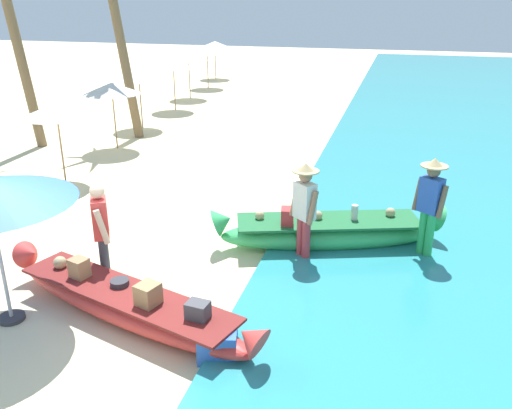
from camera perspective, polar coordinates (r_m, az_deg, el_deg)
ground_plane at (r=8.28m, az=-17.87°, el=-10.71°), size 80.00×80.00×0.00m
boat_red_foreground at (r=7.80m, az=-13.54°, el=-10.14°), size 4.44×1.93×0.73m
boat_green_midground at (r=9.67m, az=7.56°, el=-2.90°), size 4.08×1.99×0.85m
person_vendor_hatted at (r=8.89m, az=5.15°, el=-0.17°), size 0.55×0.51×1.74m
person_tourist_customer at (r=8.42m, az=-16.02°, el=-2.61°), size 0.45×0.58×1.68m
person_vendor_assistant at (r=9.34m, az=17.91°, el=0.22°), size 0.57×0.48×1.80m
parasol_row_0 at (r=13.42m, az=-20.39°, el=9.35°), size 1.60×1.60×1.91m
parasol_row_1 at (r=16.09m, az=-15.01°, el=11.77°), size 1.60×1.60×1.91m
parasol_row_2 at (r=18.52m, az=-12.30°, el=13.20°), size 1.60×1.60×1.91m
parasol_row_3 at (r=21.32m, az=-8.76°, el=14.47°), size 1.60×1.60×1.91m
parasol_row_4 at (r=23.77m, az=-7.15°, el=15.25°), size 1.60×1.60×1.91m
parasol_row_5 at (r=26.44m, az=-5.20°, el=15.95°), size 1.60×1.60×1.91m
parasol_row_6 at (r=29.43m, az=-4.37°, el=16.53°), size 1.60×1.60×1.91m
cooler_box at (r=6.91m, az=-4.08°, el=-14.62°), size 0.55×0.46×0.40m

